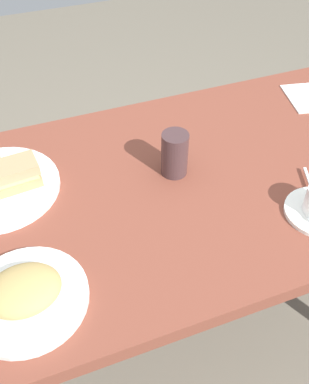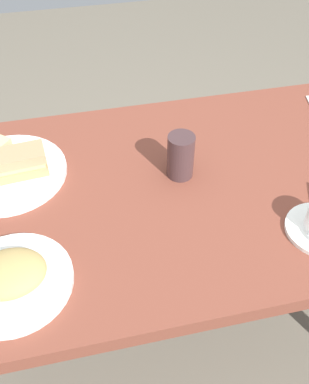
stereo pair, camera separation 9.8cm
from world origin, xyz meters
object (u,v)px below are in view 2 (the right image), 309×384
drinking_glass (181,156)px  dining_table (172,209)px  sandwich_front (19,162)px  side_plate (13,282)px  sandwich_plate (8,173)px

drinking_glass → dining_table: bearing=-124.6°
sandwich_front → drinking_glass: (0.37, -0.07, 0.01)m
side_plate → drinking_glass: bearing=30.8°
sandwich_plate → side_plate: 0.32m
side_plate → drinking_glass: size_ratio=2.07×
sandwich_front → drinking_glass: bearing=-11.2°
sandwich_plate → drinking_glass: 0.42m
sandwich_plate → side_plate: same height
sandwich_front → side_plate: (-0.02, -0.31, -0.04)m
dining_table → sandwich_plate: bearing=161.9°
drinking_glass → sandwich_plate: bearing=168.0°
sandwich_front → dining_table: bearing=-17.9°
sandwich_front → side_plate: sandwich_front is taller
sandwich_plate → side_plate: bearing=-87.6°
side_plate → drinking_glass: drinking_glass is taller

